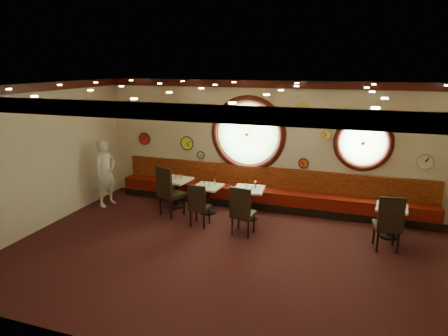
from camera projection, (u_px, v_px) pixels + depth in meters
floor at (235, 254)px, 7.77m from camera, size 9.00×6.00×0.00m
ceiling at (237, 87)px, 6.95m from camera, size 9.00×6.00×0.02m
wall_back at (271, 145)px, 10.10m from camera, size 9.00×0.02×3.20m
wall_front at (159, 243)px, 4.61m from camera, size 9.00×0.02×3.20m
wall_left at (40, 157)px, 8.76m from camera, size 0.02×6.00×3.20m
molding_back at (272, 84)px, 9.67m from camera, size 9.00×0.10×0.18m
molding_front at (155, 111)px, 4.27m from camera, size 9.00×0.10×0.18m
molding_left at (34, 88)px, 8.36m from camera, size 0.10×6.00×0.18m
banquette_base at (267, 204)px, 10.23m from camera, size 8.00×0.55×0.20m
banquette_seat at (267, 195)px, 10.16m from camera, size 8.00×0.55×0.30m
banquette_back at (269, 178)px, 10.26m from camera, size 8.00×0.10×0.55m
porthole_left_glass at (248, 134)px, 10.22m from camera, size 1.66×0.02×1.66m
porthole_left_frame at (248, 134)px, 10.21m from camera, size 1.98×0.18×1.98m
porthole_left_ring at (248, 134)px, 10.18m from camera, size 1.61×0.03×1.61m
porthole_right_glass at (363, 143)px, 9.36m from camera, size 1.10×0.02×1.10m
porthole_right_frame at (363, 143)px, 9.34m from camera, size 1.38×0.18×1.38m
porthole_right_ring at (363, 143)px, 9.32m from camera, size 1.09×0.03×1.09m
wall_clock_0 at (418, 119)px, 8.83m from camera, size 0.28×0.03×0.28m
wall_clock_1 at (156, 111)px, 10.87m from camera, size 0.26×0.03×0.26m
wall_clock_2 at (304, 163)px, 9.90m from camera, size 0.24×0.03×0.24m
wall_clock_3 at (145, 139)px, 11.20m from camera, size 0.32×0.03×0.32m
wall_clock_4 at (425, 162)px, 8.99m from camera, size 0.34×0.03×0.34m
wall_clock_5 at (326, 134)px, 9.55m from camera, size 0.22×0.03×0.22m
wall_clock_6 at (201, 155)px, 10.76m from camera, size 0.20×0.03×0.20m
wall_clock_7 at (187, 143)px, 10.81m from camera, size 0.36×0.03×0.36m
wall_clock_8 at (302, 108)px, 9.59m from camera, size 0.30×0.03×0.30m
wall_clock_9 at (197, 109)px, 10.47m from camera, size 0.24×0.03×0.24m
table_a at (177, 189)px, 10.23m from camera, size 0.75×0.75×0.75m
table_b at (208, 196)px, 9.81m from camera, size 0.68×0.68×0.70m
table_c at (249, 200)px, 9.44m from camera, size 0.75×0.75×0.75m
table_d at (391, 218)px, 8.43m from camera, size 0.68×0.68×0.69m
chair_a at (168, 188)px, 9.54m from camera, size 0.68×0.68×0.77m
chair_b at (198, 203)px, 8.95m from camera, size 0.42×0.42×0.62m
chair_c at (242, 208)px, 8.44m from camera, size 0.50×0.50×0.69m
chair_d at (389, 220)px, 7.75m from camera, size 0.55×0.55×0.71m
condiment_a_salt at (176, 177)px, 10.21m from camera, size 0.03×0.03×0.09m
condiment_b_salt at (204, 183)px, 9.77m from camera, size 0.03×0.03×0.09m
condiment_c_salt at (246, 186)px, 9.38m from camera, size 0.04×0.04×0.10m
condiment_d_salt at (389, 204)px, 8.40m from camera, size 0.03×0.03×0.09m
condiment_a_pepper at (174, 178)px, 10.12m from camera, size 0.03×0.03×0.09m
condiment_b_pepper at (209, 185)px, 9.66m from camera, size 0.04×0.04×0.10m
condiment_c_pepper at (252, 187)px, 9.31m from camera, size 0.04×0.04×0.10m
condiment_d_pepper at (395, 205)px, 8.29m from camera, size 0.04×0.04×0.11m
condiment_a_bottle at (181, 176)px, 10.15m from camera, size 0.04×0.04×0.14m
condiment_b_bottle at (215, 182)px, 9.80m from camera, size 0.05×0.05×0.16m
condiment_c_bottle at (255, 185)px, 9.39m from camera, size 0.05×0.05×0.16m
condiment_d_bottle at (396, 203)px, 8.38m from camera, size 0.05×0.05×0.15m
waiter at (106, 173)px, 10.26m from camera, size 0.55×0.71×1.72m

